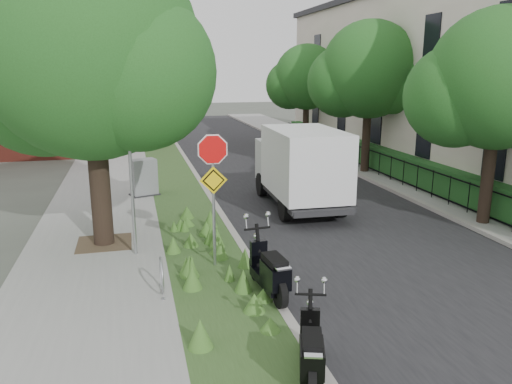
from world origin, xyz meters
TOP-DOWN VIEW (x-y plane):
  - ground at (0.00, 0.00)m, footprint 120.00×120.00m
  - sidewalk_near at (-4.25, 10.00)m, footprint 3.50×60.00m
  - verge at (-1.50, 10.00)m, footprint 2.00×60.00m
  - kerb_near at (-0.50, 10.00)m, footprint 0.20×60.00m
  - road at (3.00, 10.00)m, footprint 7.00×60.00m
  - kerb_far at (6.50, 10.00)m, footprint 0.20×60.00m
  - footpath_far at (8.20, 10.00)m, footprint 3.20×60.00m
  - street_tree_main at (-4.08, 2.86)m, footprint 6.21×5.54m
  - bare_post at (-3.20, 1.80)m, footprint 0.08×0.08m
  - bike_hoop at (-2.70, -0.60)m, footprint 0.06×0.78m
  - sign_assembly at (-1.40, 0.58)m, footprint 0.94×0.08m
  - fence_far at (7.20, 10.00)m, footprint 0.04×24.00m
  - hedge_far at (7.90, 10.00)m, footprint 1.00×24.00m
  - terrace_houses at (11.49, 10.00)m, footprint 7.40×26.40m
  - brick_building at (-9.50, 22.00)m, footprint 9.40×10.40m
  - far_tree_a at (6.94, 2.05)m, footprint 4.60×4.10m
  - far_tree_b at (6.94, 10.05)m, footprint 4.83×4.31m
  - far_tree_c at (6.94, 18.04)m, footprint 4.37×3.89m
  - scooter_near at (-0.76, -4.18)m, footprint 0.69×1.64m
  - scooter_far at (-0.58, -1.37)m, footprint 0.52×1.96m
  - box_truck at (2.30, 5.29)m, footprint 2.19×5.19m
  - utility_cabinet at (-2.80, 7.87)m, footprint 1.15×0.95m

SIDE VIEW (x-z plane):
  - ground at x=0.00m, z-range 0.00..0.00m
  - road at x=3.00m, z-range 0.00..0.01m
  - sidewalk_near at x=-4.25m, z-range 0.00..0.12m
  - verge at x=-1.50m, z-range 0.00..0.12m
  - footpath_far at x=8.20m, z-range 0.00..0.12m
  - kerb_near at x=-0.50m, z-range 0.00..0.13m
  - kerb_far at x=6.50m, z-range 0.00..0.13m
  - bike_hoop at x=-2.70m, z-range 0.11..0.88m
  - scooter_near at x=-0.76m, z-range 0.11..0.91m
  - scooter_far at x=-0.58m, z-range 0.11..1.04m
  - fence_far at x=7.20m, z-range 0.17..1.17m
  - hedge_far at x=7.90m, z-range 0.12..1.22m
  - utility_cabinet at x=-2.80m, z-range 0.09..1.42m
  - box_truck at x=2.30m, z-range 0.35..2.67m
  - bare_post at x=-3.20m, z-range 0.12..4.12m
  - sign_assembly at x=-1.40m, z-range 0.72..3.94m
  - far_tree_c at x=6.94m, z-range 0.99..6.92m
  - far_tree_a at x=6.94m, z-range 1.02..7.24m
  - terrace_houses at x=11.49m, z-range 0.06..8.26m
  - brick_building at x=-9.50m, z-range 0.06..8.36m
  - far_tree_b at x=6.94m, z-range 1.09..7.65m
  - street_tree_main at x=-4.08m, z-range 0.97..8.63m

